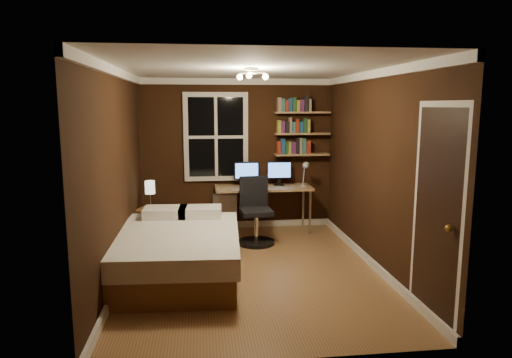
{
  "coord_description": "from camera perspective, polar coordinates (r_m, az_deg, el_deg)",
  "views": [
    {
      "loc": [
        -0.6,
        -5.5,
        2.07
      ],
      "look_at": [
        0.12,
        0.45,
        1.1
      ],
      "focal_mm": 32.0,
      "sensor_mm": 36.0,
      "label": 1
    }
  ],
  "objects": [
    {
      "name": "radiator",
      "position": [
        7.71,
        -3.91,
        -4.08
      ],
      "size": [
        0.4,
        0.14,
        0.6
      ],
      "primitive_type": "cube",
      "color": "silver",
      "rests_on": "ground"
    },
    {
      "name": "office_chair",
      "position": [
        6.89,
        -0.05,
        -4.94
      ],
      "size": [
        0.55,
        0.55,
        1.01
      ],
      "rotation": [
        0.0,
        0.0,
        0.07
      ],
      "color": "black",
      "rests_on": "ground"
    },
    {
      "name": "wall_right",
      "position": [
        5.98,
        14.75,
        1.04
      ],
      "size": [
        0.04,
        4.2,
        2.5
      ],
      "primitive_type": "cube",
      "color": "black",
      "rests_on": "ground"
    },
    {
      "name": "bookshelf_lower",
      "position": [
        7.71,
        5.72,
        3.07
      ],
      "size": [
        0.92,
        0.22,
        0.03
      ],
      "primitive_type": "cube",
      "color": "#A0734D",
      "rests_on": "wall_back"
    },
    {
      "name": "books_row_upper",
      "position": [
        7.67,
        5.82,
        9.25
      ],
      "size": [
        0.54,
        0.16,
        0.23
      ],
      "primitive_type": null,
      "color": "#235126",
      "rests_on": "bookshelf_upper"
    },
    {
      "name": "desk_lamp",
      "position": [
        7.45,
        6.13,
        0.67
      ],
      "size": [
        0.14,
        0.32,
        0.44
      ],
      "primitive_type": null,
      "color": "silver",
      "rests_on": "desk"
    },
    {
      "name": "door_knob",
      "position": [
        4.37,
        22.95,
        -5.68
      ],
      "size": [
        0.06,
        0.06,
        0.06
      ],
      "primitive_type": "sphere",
      "color": "gold",
      "rests_on": "door"
    },
    {
      "name": "monitor_left",
      "position": [
        7.49,
        -1.18,
        0.63
      ],
      "size": [
        0.42,
        0.12,
        0.41
      ],
      "primitive_type": null,
      "color": "black",
      "rests_on": "desk"
    },
    {
      "name": "nightstand",
      "position": [
        7.27,
        -12.95,
        -5.54
      ],
      "size": [
        0.51,
        0.51,
        0.49
      ],
      "primitive_type": "cube",
      "rotation": [
        0.0,
        0.0,
        -0.35
      ],
      "color": "brown",
      "rests_on": "ground"
    },
    {
      "name": "bookshelf_middle",
      "position": [
        7.68,
        5.76,
        5.67
      ],
      "size": [
        0.92,
        0.22,
        0.03
      ],
      "primitive_type": "cube",
      "color": "#A0734D",
      "rests_on": "wall_back"
    },
    {
      "name": "wall_back",
      "position": [
        7.67,
        -2.38,
        3.08
      ],
      "size": [
        3.2,
        0.04,
        2.5
      ],
      "primitive_type": "cube",
      "color": "black",
      "rests_on": "ground"
    },
    {
      "name": "bedside_lamp",
      "position": [
        7.17,
        -13.09,
        -1.94
      ],
      "size": [
        0.15,
        0.15,
        0.44
      ],
      "primitive_type": null,
      "color": "beige",
      "rests_on": "nightstand"
    },
    {
      "name": "window",
      "position": [
        7.59,
        -5.02,
        5.26
      ],
      "size": [
        1.06,
        0.06,
        1.46
      ],
      "primitive_type": "cube",
      "color": "silver",
      "rests_on": "wall_back"
    },
    {
      "name": "books_row_lower",
      "position": [
        7.7,
        5.74,
        4.03
      ],
      "size": [
        0.54,
        0.16,
        0.23
      ],
      "primitive_type": null,
      "color": "maroon",
      "rests_on": "bookshelf_lower"
    },
    {
      "name": "desk",
      "position": [
        7.49,
        0.94,
        -1.42
      ],
      "size": [
        1.58,
        0.59,
        0.75
      ],
      "color": "#A0734D",
      "rests_on": "ground"
    },
    {
      "name": "books_row_middle",
      "position": [
        7.68,
        5.78,
        6.64
      ],
      "size": [
        0.54,
        0.16,
        0.23
      ],
      "primitive_type": null,
      "color": "navy",
      "rests_on": "bookshelf_middle"
    },
    {
      "name": "bed",
      "position": [
        5.71,
        -9.73,
        -9.01
      ],
      "size": [
        1.58,
        2.11,
        0.69
      ],
      "rotation": [
        0.0,
        0.0,
        -0.05
      ],
      "color": "brown",
      "rests_on": "ground"
    },
    {
      "name": "bookshelf_upper",
      "position": [
        7.67,
        5.81,
        8.28
      ],
      "size": [
        0.92,
        0.22,
        0.03
      ],
      "primitive_type": "cube",
      "color": "#A0734D",
      "rests_on": "wall_back"
    },
    {
      "name": "ceiling_fixture",
      "position": [
        5.45,
        -0.57,
        12.7
      ],
      "size": [
        0.44,
        0.44,
        0.18
      ],
      "primitive_type": null,
      "color": "beige",
      "rests_on": "ceiling"
    },
    {
      "name": "wall_left",
      "position": [
        5.65,
        -17.01,
        0.48
      ],
      "size": [
        0.04,
        4.2,
        2.5
      ],
      "primitive_type": "cube",
      "color": "black",
      "rests_on": "ground"
    },
    {
      "name": "floor",
      "position": [
        5.91,
        -0.64,
        -11.28
      ],
      "size": [
        4.2,
        4.2,
        0.0
      ],
      "primitive_type": "plane",
      "color": "brown",
      "rests_on": "ground"
    },
    {
      "name": "monitor_right",
      "position": [
        7.56,
        2.91,
        0.7
      ],
      "size": [
        0.42,
        0.12,
        0.41
      ],
      "primitive_type": null,
      "color": "black",
      "rests_on": "desk"
    },
    {
      "name": "ceiling",
      "position": [
        5.55,
        -0.69,
        13.66
      ],
      "size": [
        3.2,
        4.2,
        0.02
      ],
      "primitive_type": "cube",
      "color": "white",
      "rests_on": "wall_back"
    },
    {
      "name": "door",
      "position": [
        4.64,
        21.56,
        -4.44
      ],
      "size": [
        0.03,
        0.82,
        2.05
      ],
      "primitive_type": null,
      "color": "black",
      "rests_on": "ground"
    }
  ]
}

